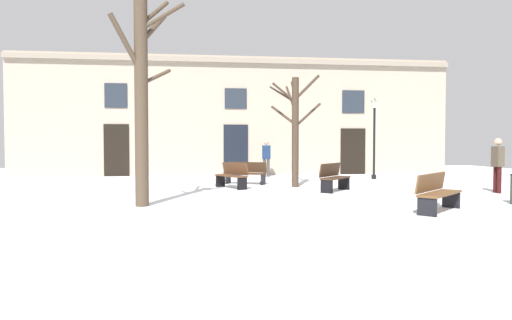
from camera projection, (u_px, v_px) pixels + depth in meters
name	position (u px, v px, depth m)	size (l,w,h in m)	color
ground_plane	(264.00, 198.00, 13.19)	(35.66, 35.66, 0.00)	white
building_facade	(237.00, 115.00, 22.81)	(22.29, 0.60, 6.02)	tan
tree_near_facade	(142.00, 92.00, 11.37)	(1.88, 1.89, 5.37)	#4C3D2D
tree_center	(295.00, 125.00, 16.52)	(2.19, 1.46, 4.13)	#423326
streetlamp	(374.00, 130.00, 20.12)	(0.30, 0.30, 3.63)	black
bench_near_center_tree	(437.00, 192.00, 10.54)	(1.67, 1.60, 0.90)	brown
bench_by_litter_bin	(334.00, 177.00, 15.03)	(1.37, 1.49, 0.94)	#3D2819
bench_near_lamp	(246.00, 173.00, 17.68)	(1.65, 1.19, 0.87)	#3D2819
bench_back_to_back_left	(232.00, 175.00, 16.03)	(1.16, 1.53, 0.91)	#51331E
person_near_bench	(266.00, 156.00, 21.60)	(0.38, 0.24, 1.78)	#403D3A
person_strolling	(498.00, 162.00, 14.47)	(0.23, 0.38, 1.78)	#350F0F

